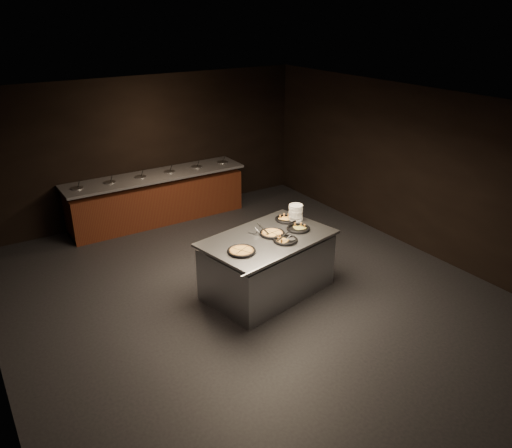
{
  "coord_description": "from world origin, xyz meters",
  "views": [
    {
      "loc": [
        -3.51,
        -5.62,
        4.14
      ],
      "look_at": [
        0.31,
        0.3,
        1.04
      ],
      "focal_mm": 35.0,
      "sensor_mm": 36.0,
      "label": 1
    }
  ],
  "objects_px": {
    "pan_cheese_whole": "(272,233)",
    "plate_stack": "(296,213)",
    "pan_veggie_whole": "(241,251)",
    "serving_counter": "(268,266)"
  },
  "relations": [
    {
      "from": "pan_veggie_whole",
      "to": "pan_cheese_whole",
      "type": "relative_size",
      "value": 1.05
    },
    {
      "from": "plate_stack",
      "to": "pan_cheese_whole",
      "type": "distance_m",
      "value": 0.7
    },
    {
      "from": "serving_counter",
      "to": "pan_cheese_whole",
      "type": "height_order",
      "value": "pan_cheese_whole"
    },
    {
      "from": "serving_counter",
      "to": "plate_stack",
      "type": "distance_m",
      "value": 1.02
    },
    {
      "from": "pan_veggie_whole",
      "to": "pan_cheese_whole",
      "type": "height_order",
      "value": "same"
    },
    {
      "from": "pan_cheese_whole",
      "to": "plate_stack",
      "type": "bearing_deg",
      "value": 22.02
    },
    {
      "from": "serving_counter",
      "to": "plate_stack",
      "type": "xyz_separation_m",
      "value": [
        0.75,
        0.3,
        0.62
      ]
    },
    {
      "from": "serving_counter",
      "to": "pan_cheese_whole",
      "type": "distance_m",
      "value": 0.52
    },
    {
      "from": "plate_stack",
      "to": "pan_cheese_whole",
      "type": "height_order",
      "value": "plate_stack"
    },
    {
      "from": "pan_veggie_whole",
      "to": "plate_stack",
      "type": "bearing_deg",
      "value": 20.96
    }
  ]
}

